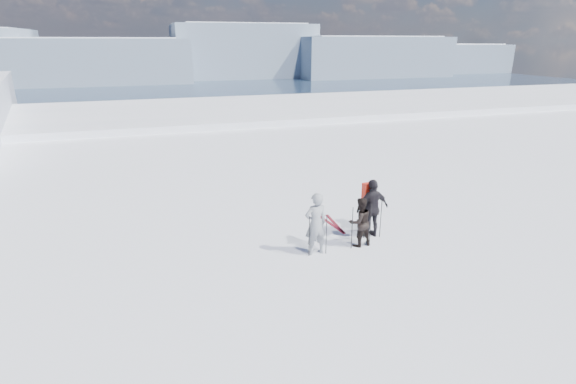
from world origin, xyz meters
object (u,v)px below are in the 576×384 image
skier_grey (316,224)px  skis_loose (333,224)px  skier_pack (372,208)px  skier_dark (360,222)px

skier_grey → skis_loose: 2.50m
skier_pack → skis_loose: (-0.76, 1.26, -0.94)m
skier_pack → skis_loose: bearing=-63.6°
skis_loose → skier_pack: bearing=-59.0°
skier_grey → skier_pack: size_ratio=0.99×
skier_grey → skier_dark: skier_grey is taller
skier_grey → skis_loose: (1.39, 1.86, -0.93)m
skier_grey → skier_dark: bearing=178.4°
skier_dark → skier_grey: bearing=-2.8°
skis_loose → skier_grey: bearing=-126.8°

